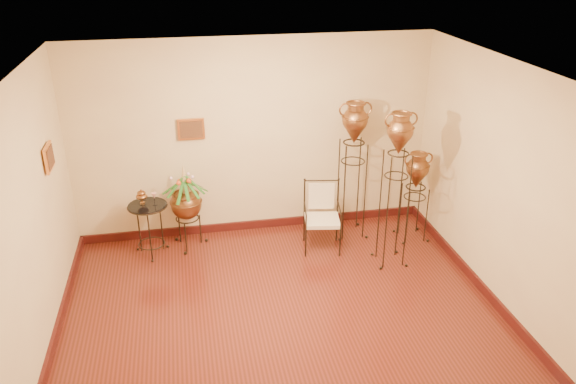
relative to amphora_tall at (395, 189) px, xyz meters
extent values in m
plane|color=#5A1C15|center=(-1.61, -1.22, -1.06)|extent=(5.00, 5.00, 0.00)
cube|color=#3D100E|center=(-1.61, 1.26, -1.00)|extent=(5.00, 0.04, 0.12)
cube|color=#3D100E|center=(-4.09, -1.22, -1.00)|extent=(0.04, 5.00, 0.12)
cube|color=#3D100E|center=(0.87, -1.22, -1.00)|extent=(0.04, 5.00, 0.12)
cube|color=#E69043|center=(-2.46, 1.24, 0.54)|extent=(0.36, 0.03, 0.29)
cube|color=#E69043|center=(-4.07, 0.23, 0.64)|extent=(0.03, 0.36, 0.29)
cube|color=beige|center=(-0.81, 0.50, -0.63)|extent=(0.53, 0.50, 0.05)
cube|color=beige|center=(-0.81, 0.50, -0.36)|extent=(0.36, 0.08, 0.37)
cylinder|color=black|center=(-3.11, 0.81, -0.33)|extent=(0.51, 0.51, 0.02)
camera|label=1|loc=(-2.56, -6.06, 2.92)|focal=35.00mm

